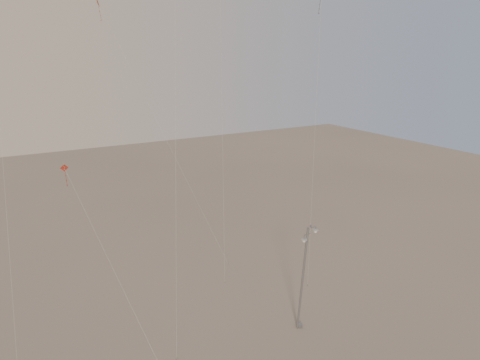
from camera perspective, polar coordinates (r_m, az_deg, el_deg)
ground at (r=31.82m, az=1.21°, el=-24.33°), size 160.00×160.00×0.00m
street_lamp at (r=31.31m, az=9.70°, el=-14.13°), size 1.62×0.53×9.23m
kite_1 at (r=28.59m, az=-9.82°, el=17.35°), size 3.97×6.89×28.55m
kite_3 at (r=27.74m, az=-21.36°, el=-7.13°), size 4.42×12.84×14.30m
kite_4 at (r=35.57m, az=11.72°, el=15.13°), size 2.21×3.32×27.05m
kite_5 at (r=42.69m, az=-16.76°, el=16.75°), size 8.99×12.33×27.53m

